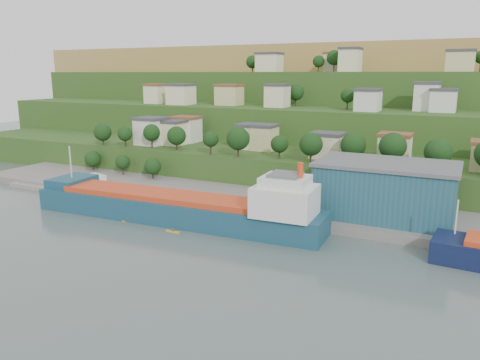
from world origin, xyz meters
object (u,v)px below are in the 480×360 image
Objects in this scene: cargo_ship_near at (182,209)px; caravan at (97,179)px; warehouse at (386,189)px; kayak_orange at (121,220)px.

caravan is (-42.34, 16.73, -0.35)m from cargo_ship_near.
warehouse reaches higher than kayak_orange.
kayak_orange is (-13.70, -5.91, -2.77)m from cargo_ship_near.
cargo_ship_near is 15.18m from kayak_orange.
cargo_ship_near is at bearing -7.42° from caravan.
caravan is at bearing 151.47° from kayak_orange.
cargo_ship_near is at bearing -155.88° from warehouse.
warehouse is (43.13, 19.52, 5.41)m from cargo_ship_near.
cargo_ship_near reaches higher than kayak_orange.
cargo_ship_near reaches higher than caravan.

